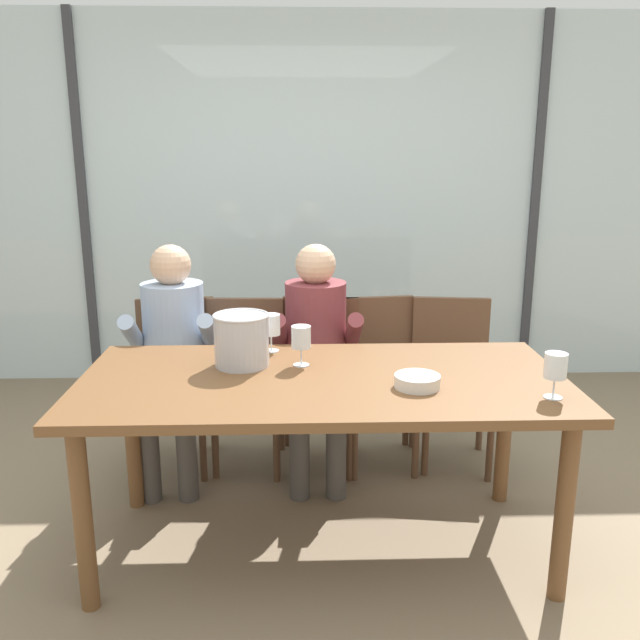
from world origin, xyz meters
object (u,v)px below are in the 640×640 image
wine_glass_by_left_taster (271,326)px  wine_glass_near_bucket (301,338)px  ice_bucket_primary (242,339)px  person_pale_blue_shirt (173,346)px  chair_right_of_center (379,366)px  wine_glass_center_pour (556,367)px  chair_near_window_right (451,368)px  tasting_bowl (417,381)px  chair_center (319,367)px  person_maroon_top (316,345)px  dining_table (323,396)px  chair_near_curtain (177,368)px  chair_left_of_center (244,369)px

wine_glass_by_left_taster → wine_glass_near_bucket: 0.25m
ice_bucket_primary → person_pale_blue_shirt: bearing=125.0°
chair_right_of_center → wine_glass_center_pour: (0.51, -1.16, 0.38)m
person_pale_blue_shirt → ice_bucket_primary: 0.74m
chair_right_of_center → wine_glass_center_pour: 1.33m
chair_near_window_right → person_pale_blue_shirt: person_pale_blue_shirt is taller
tasting_bowl → wine_glass_near_bucket: size_ratio=1.03×
chair_center → chair_right_of_center: (0.33, -0.00, 0.00)m
wine_glass_center_pour → chair_near_window_right: bearing=96.0°
tasting_bowl → chair_center: bearing=108.8°
tasting_bowl → wine_glass_near_bucket: (-0.45, 0.29, 0.10)m
person_maroon_top → wine_glass_by_left_taster: 0.48m
dining_table → chair_near_window_right: chair_near_window_right is taller
person_maroon_top → wine_glass_near_bucket: bearing=-97.4°
person_pale_blue_shirt → wine_glass_by_left_taster: (0.52, -0.38, 0.20)m
person_maroon_top → wine_glass_center_pour: 1.34m
ice_bucket_primary → chair_near_curtain: bearing=119.7°
chair_near_curtain → person_pale_blue_shirt: size_ratio=0.74×
tasting_bowl → person_maroon_top: bearing=112.8°
dining_table → tasting_bowl: bearing=-20.5°
chair_near_curtain → chair_right_of_center: same height
person_pale_blue_shirt → wine_glass_center_pour: person_pale_blue_shirt is taller
dining_table → chair_center: 0.92m
chair_near_curtain → chair_left_of_center: same height
chair_center → tasting_bowl: chair_center is taller
wine_glass_center_pour → person_maroon_top: bearing=130.4°
tasting_bowl → chair_near_curtain: bearing=137.3°
chair_right_of_center → wine_glass_by_left_taster: (-0.57, -0.53, 0.37)m
person_maroon_top → tasting_bowl: (0.37, -0.88, 0.11)m
chair_right_of_center → chair_near_window_right: same height
chair_right_of_center → person_pale_blue_shirt: size_ratio=0.74×
chair_left_of_center → wine_glass_near_bucket: bearing=-64.9°
tasting_bowl → chair_near_window_right: bearing=69.8°
chair_near_window_right → wine_glass_by_left_taster: wine_glass_by_left_taster is taller
tasting_bowl → wine_glass_by_left_taster: wine_glass_by_left_taster is taller
chair_center → chair_near_curtain: bearing=-172.3°
dining_table → person_pale_blue_shirt: size_ratio=1.64×
person_pale_blue_shirt → ice_bucket_primary: size_ratio=5.03×
person_maroon_top → chair_near_curtain: bearing=168.4°
chair_right_of_center → person_pale_blue_shirt: 1.12m
person_maroon_top → wine_glass_center_pour: (0.86, -1.01, 0.21)m
chair_left_of_center → person_maroon_top: person_maroon_top is taller
ice_bucket_primary → wine_glass_by_left_taster: (0.12, 0.20, 0.00)m
person_pale_blue_shirt → tasting_bowl: (1.11, -0.88, 0.11)m
chair_near_curtain → wine_glass_near_bucket: size_ratio=5.10×
chair_center → chair_near_window_right: bearing=5.1°
chair_left_of_center → chair_near_window_right: (1.13, -0.02, 0.00)m
dining_table → wine_glass_center_pour: (0.85, -0.26, 0.21)m
chair_center → wine_glass_center_pour: 1.49m
chair_near_curtain → person_pale_blue_shirt: 0.23m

